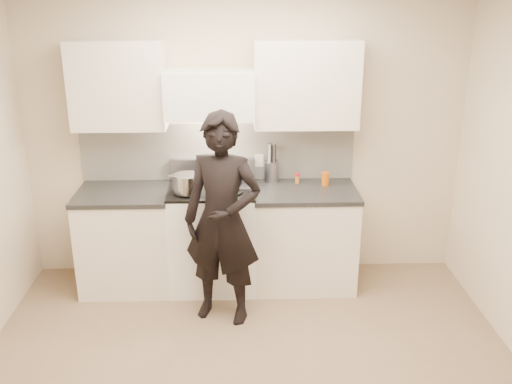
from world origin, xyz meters
TOP-DOWN VIEW (x-y plane):
  - ground_plane at (0.00, 0.00)m, footprint 4.00×4.00m
  - room_shell at (-0.06, 0.37)m, footprint 4.04×3.54m
  - stove at (-0.30, 1.42)m, footprint 0.76×0.65m
  - counter_right at (0.53, 1.43)m, footprint 0.92×0.67m
  - counter_left at (-1.08, 1.43)m, footprint 0.82×0.67m
  - wok at (-0.11, 1.56)m, footprint 0.33×0.41m
  - stock_pot at (-0.50, 1.28)m, footprint 0.33×0.28m
  - utensil_crock at (0.24, 1.66)m, footprint 0.13×0.13m
  - spice_jar at (0.48, 1.60)m, footprint 0.04×0.04m
  - oil_glass at (0.72, 1.53)m, footprint 0.07×0.07m
  - person at (-0.19, 0.86)m, footprint 0.73×0.59m

SIDE VIEW (x-z plane):
  - ground_plane at x=0.00m, z-range 0.00..0.00m
  - counter_right at x=0.53m, z-range 0.00..0.92m
  - counter_left at x=-1.08m, z-range 0.00..0.92m
  - stove at x=-0.30m, z-range 0.00..0.95m
  - person at x=-0.19m, z-range 0.00..1.74m
  - spice_jar at x=0.48m, z-range 0.92..1.01m
  - oil_glass at x=0.72m, z-range 0.92..1.04m
  - utensil_crock at x=0.24m, z-range 0.85..1.21m
  - stock_pot at x=-0.50m, z-range 0.96..1.12m
  - wok at x=-0.11m, z-range 0.92..1.18m
  - room_shell at x=-0.06m, z-range 0.25..2.95m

